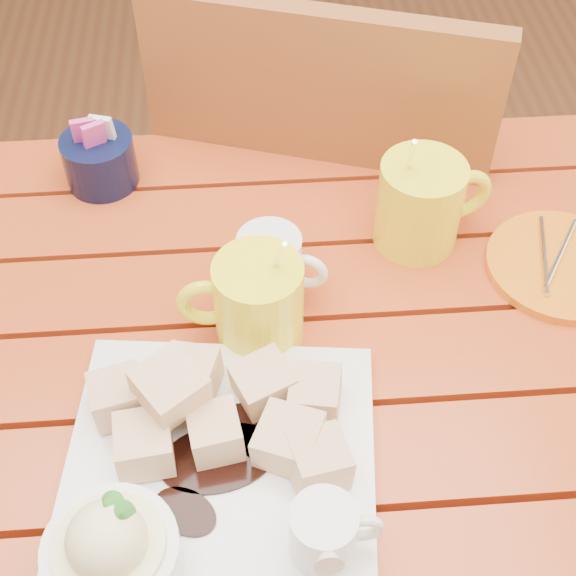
{
  "coord_description": "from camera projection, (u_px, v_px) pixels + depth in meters",
  "views": [
    {
      "loc": [
        0.02,
        -0.5,
        1.44
      ],
      "look_at": [
        0.06,
        0.04,
        0.82
      ],
      "focal_mm": 50.0,
      "sensor_mm": 36.0,
      "label": 1
    }
  ],
  "objects": [
    {
      "name": "table",
      "position": [
        241.0,
        420.0,
        0.93
      ],
      "size": [
        1.2,
        0.79,
        0.75
      ],
      "color": "#903812",
      "rests_on": "ground"
    },
    {
      "name": "dessert_plate",
      "position": [
        198.0,
        481.0,
        0.72
      ],
      "size": [
        0.32,
        0.32,
        0.12
      ],
      "rotation": [
        0.0,
        0.0,
        -0.12
      ],
      "color": "white",
      "rests_on": "table"
    },
    {
      "name": "coffee_mug_left",
      "position": [
        256.0,
        301.0,
        0.83
      ],
      "size": [
        0.13,
        0.09,
        0.16
      ],
      "rotation": [
        0.0,
        0.0,
        -0.05
      ],
      "color": "yellow",
      "rests_on": "table"
    },
    {
      "name": "coffee_mug_right",
      "position": [
        422.0,
        203.0,
        0.93
      ],
      "size": [
        0.14,
        0.1,
        0.17
      ],
      "rotation": [
        0.0,
        0.0,
        0.23
      ],
      "color": "yellow",
      "rests_on": "table"
    },
    {
      "name": "cream_pitcher",
      "position": [
        272.0,
        265.0,
        0.88
      ],
      "size": [
        0.1,
        0.09,
        0.09
      ],
      "rotation": [
        0.0,
        0.0,
        -0.33
      ],
      "color": "white",
      "rests_on": "table"
    },
    {
      "name": "sugar_caddy",
      "position": [
        100.0,
        160.0,
        1.01
      ],
      "size": [
        0.09,
        0.09,
        0.1
      ],
      "color": "black",
      "rests_on": "table"
    },
    {
      "name": "orange_saucer",
      "position": [
        562.0,
        266.0,
        0.93
      ],
      "size": [
        0.17,
        0.17,
        0.02
      ],
      "rotation": [
        0.0,
        0.0,
        -0.43
      ],
      "color": "orange",
      "rests_on": "table"
    },
    {
      "name": "chair_far",
      "position": [
        328.0,
        210.0,
        1.31
      ],
      "size": [
        0.57,
        0.57,
        0.96
      ],
      "rotation": [
        0.0,
        0.0,
        2.83
      ],
      "color": "brown",
      "rests_on": "ground"
    }
  ]
}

